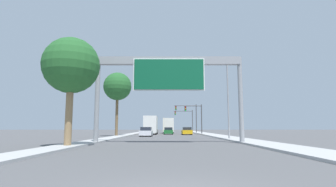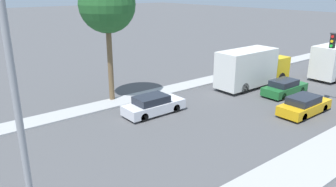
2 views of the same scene
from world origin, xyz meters
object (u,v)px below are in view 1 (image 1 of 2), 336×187
at_px(car_far_left, 168,131).
at_px(traffic_light_far_intersection, 186,117).
at_px(car_near_right, 186,131).
at_px(sign_gantry, 168,74).
at_px(truck_box_secondary, 168,126).
at_px(street_lamp_right, 225,93).
at_px(car_mid_center, 146,132).
at_px(truck_box_primary, 150,125).
at_px(traffic_light_near_intersection, 195,114).
at_px(palm_tree_background, 117,87).
at_px(palm_tree_foreground, 70,66).
at_px(traffic_light_mid_block, 189,114).

bearing_deg(car_far_left, traffic_light_far_intersection, 75.99).
distance_m(car_near_right, traffic_light_far_intersection, 23.33).
bearing_deg(sign_gantry, truck_box_secondary, 90.00).
xyz_separation_m(car_near_right, street_lamp_right, (3.06, -20.36, 4.69)).
bearing_deg(sign_gantry, traffic_light_far_intersection, 84.27).
bearing_deg(car_mid_center, truck_box_primary, 90.00).
xyz_separation_m(car_near_right, traffic_light_near_intersection, (2.11, 3.01, 3.34)).
bearing_deg(truck_box_secondary, palm_tree_background, -110.12).
relative_size(car_near_right, traffic_light_far_intersection, 0.75).
height_order(car_far_left, palm_tree_background, palm_tree_background).
bearing_deg(traffic_light_far_intersection, truck_box_secondary, -114.90).
bearing_deg(traffic_light_far_intersection, palm_tree_foreground, -102.58).
distance_m(truck_box_secondary, traffic_light_near_intersection, 10.99).
height_order(truck_box_secondary, palm_tree_background, palm_tree_background).
xyz_separation_m(truck_box_primary, palm_tree_background, (-4.53, -12.46, 5.91)).
distance_m(traffic_light_mid_block, traffic_light_far_intersection, 10.01).
distance_m(truck_box_primary, traffic_light_mid_block, 13.69).
relative_size(car_mid_center, palm_tree_foreground, 0.59).
height_order(truck_box_primary, traffic_light_near_intersection, traffic_light_near_intersection).
xyz_separation_m(sign_gantry, street_lamp_right, (6.56, 6.75, -0.84)).
height_order(sign_gantry, traffic_light_mid_block, sign_gantry).
bearing_deg(sign_gantry, street_lamp_right, 45.79).
height_order(traffic_light_near_intersection, traffic_light_far_intersection, traffic_light_far_intersection).
height_order(truck_box_secondary, traffic_light_near_intersection, traffic_light_near_intersection).
xyz_separation_m(car_mid_center, truck_box_secondary, (3.50, 20.96, 1.08)).
height_order(traffic_light_near_intersection, traffic_light_mid_block, traffic_light_mid_block).
xyz_separation_m(car_mid_center, palm_tree_foreground, (-3.67, -22.85, 5.16)).
height_order(car_mid_center, car_far_left, car_mid_center).
bearing_deg(car_near_right, street_lamp_right, -81.44).
xyz_separation_m(car_far_left, truck_box_secondary, (0.00, 9.31, 1.11)).
relative_size(truck_box_primary, traffic_light_far_intersection, 1.38).
xyz_separation_m(truck_box_secondary, street_lamp_right, (6.56, -32.54, 3.60)).
xyz_separation_m(sign_gantry, truck_box_secondary, (0.00, 39.29, -4.44)).
bearing_deg(palm_tree_background, traffic_light_near_intersection, 43.04).
bearing_deg(traffic_light_mid_block, palm_tree_background, -119.96).
height_order(car_mid_center, palm_tree_foreground, palm_tree_foreground).
bearing_deg(palm_tree_foreground, palm_tree_background, 92.25).
relative_size(car_far_left, car_near_right, 0.97).
xyz_separation_m(truck_box_secondary, traffic_light_far_intersection, (5.03, 10.83, 2.48)).
bearing_deg(traffic_light_mid_block, traffic_light_near_intersection, -86.97).
relative_size(car_near_right, truck_box_secondary, 0.64).
distance_m(truck_box_secondary, palm_tree_background, 24.08).
bearing_deg(traffic_light_near_intersection, palm_tree_foreground, -110.25).
bearing_deg(street_lamp_right, truck_box_secondary, 101.40).
bearing_deg(truck_box_primary, car_mid_center, -90.00).
distance_m(truck_box_secondary, palm_tree_foreground, 44.58).
bearing_deg(car_mid_center, street_lamp_right, -49.01).
distance_m(car_near_right, truck_box_primary, 7.60).
height_order(palm_tree_foreground, palm_tree_background, palm_tree_background).
bearing_deg(traffic_light_mid_block, traffic_light_far_intersection, 90.30).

